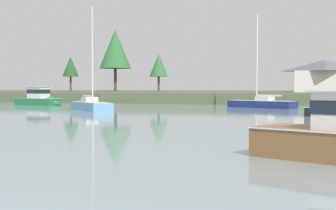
# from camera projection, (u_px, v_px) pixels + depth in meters

# --- Properties ---
(far_shore_bank) EXTENTS (170.57, 58.05, 1.74)m
(far_shore_bank) POSITION_uv_depth(u_px,v_px,m) (275.00, 96.00, 100.75)
(far_shore_bank) COLOR #4C563D
(far_shore_bank) RESTS_ON ground
(cruiser_black) EXTENTS (4.50, 7.72, 4.45)m
(cruiser_black) POSITION_uv_depth(u_px,v_px,m) (329.00, 109.00, 47.82)
(cruiser_black) COLOR black
(cruiser_black) RESTS_ON ground
(sailboat_navy) EXTENTS (9.42, 6.50, 12.96)m
(sailboat_navy) POSITION_uv_depth(u_px,v_px,m) (262.00, 106.00, 63.74)
(sailboat_navy) COLOR navy
(sailboat_navy) RESTS_ON ground
(cruiser_green) EXTENTS (9.50, 5.36, 5.31)m
(cruiser_green) POSITION_uv_depth(u_px,v_px,m) (41.00, 101.00, 72.76)
(cruiser_green) COLOR #236B3D
(cruiser_green) RESTS_ON ground
(sailboat_skyblue) EXTENTS (7.88, 8.26, 12.50)m
(sailboat_skyblue) POSITION_uv_depth(u_px,v_px,m) (91.00, 108.00, 56.35)
(sailboat_skyblue) COLOR #669ECC
(sailboat_skyblue) RESTS_ON ground
(shore_tree_center_right) EXTENTS (4.13, 4.13, 8.34)m
(shore_tree_center_right) POSITION_uv_depth(u_px,v_px,m) (159.00, 65.00, 108.09)
(shore_tree_center_right) COLOR brown
(shore_tree_center_right) RESTS_ON far_shore_bank
(shore_tree_center_left) EXTENTS (3.40, 3.40, 7.33)m
(shore_tree_center_left) POSITION_uv_depth(u_px,v_px,m) (71.00, 67.00, 101.15)
(shore_tree_center_left) COLOR brown
(shore_tree_center_left) RESTS_ON far_shore_bank
(shore_tree_inland_c) EXTENTS (7.18, 7.18, 13.95)m
(shore_tree_inland_c) POSITION_uv_depth(u_px,v_px,m) (115.00, 49.00, 109.83)
(shore_tree_inland_c) COLOR brown
(shore_tree_inland_c) RESTS_ON far_shore_bank
(cottage_near_water) EXTENTS (11.63, 9.35, 6.10)m
(cottage_near_water) POSITION_uv_depth(u_px,v_px,m) (324.00, 75.00, 91.76)
(cottage_near_water) COLOR silver
(cottage_near_water) RESTS_ON far_shore_bank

